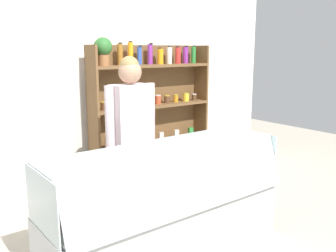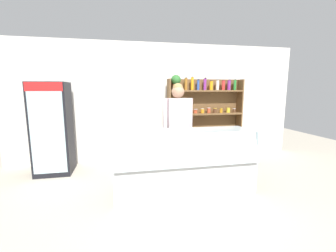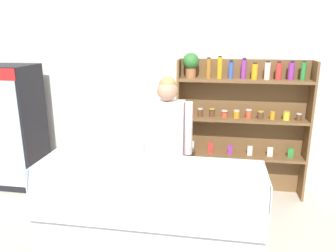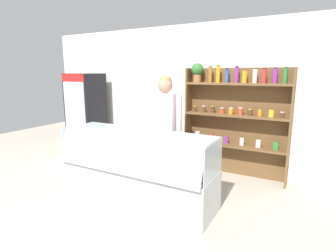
{
  "view_description": "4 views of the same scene",
  "coord_description": "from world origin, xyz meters",
  "px_view_note": "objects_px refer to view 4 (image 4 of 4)",
  "views": [
    {
      "loc": [
        -1.81,
        -2.41,
        1.83
      ],
      "look_at": [
        0.42,
        0.49,
        1.08
      ],
      "focal_mm": 40.0,
      "sensor_mm": 36.0,
      "label": 1
    },
    {
      "loc": [
        -0.88,
        -3.29,
        1.65
      ],
      "look_at": [
        -0.06,
        0.64,
        1.0
      ],
      "focal_mm": 24.0,
      "sensor_mm": 36.0,
      "label": 2
    },
    {
      "loc": [
        0.73,
        -2.77,
        2.23
      ],
      "look_at": [
        0.17,
        0.66,
        1.23
      ],
      "focal_mm": 35.0,
      "sensor_mm": 36.0,
      "label": 3
    },
    {
      "loc": [
        2.11,
        -2.78,
        1.79
      ],
      "look_at": [
        0.28,
        0.61,
        1.01
      ],
      "focal_mm": 28.0,
      "sensor_mm": 36.0,
      "label": 4
    }
  ],
  "objects_px": {
    "deli_display_case": "(137,180)",
    "shop_clerk": "(165,121)",
    "shelving_unit": "(234,114)",
    "drinks_fridge": "(86,115)"
  },
  "relations": [
    {
      "from": "shelving_unit",
      "to": "shop_clerk",
      "type": "height_order",
      "value": "shelving_unit"
    },
    {
      "from": "deli_display_case",
      "to": "shop_clerk",
      "type": "bearing_deg",
      "value": 83.81
    },
    {
      "from": "deli_display_case",
      "to": "shop_clerk",
      "type": "relative_size",
      "value": 1.26
    },
    {
      "from": "deli_display_case",
      "to": "shop_clerk",
      "type": "distance_m",
      "value": 1.01
    },
    {
      "from": "shelving_unit",
      "to": "deli_display_case",
      "type": "distance_m",
      "value": 2.01
    },
    {
      "from": "shelving_unit",
      "to": "shop_clerk",
      "type": "distance_m",
      "value": 1.25
    },
    {
      "from": "drinks_fridge",
      "to": "shelving_unit",
      "type": "relative_size",
      "value": 0.91
    },
    {
      "from": "shelving_unit",
      "to": "deli_display_case",
      "type": "height_order",
      "value": "shelving_unit"
    },
    {
      "from": "drinks_fridge",
      "to": "shop_clerk",
      "type": "bearing_deg",
      "value": -15.49
    },
    {
      "from": "deli_display_case",
      "to": "shop_clerk",
      "type": "height_order",
      "value": "shop_clerk"
    }
  ]
}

